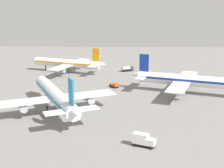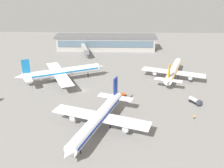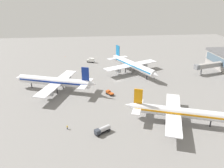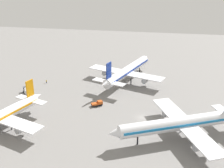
{
  "view_description": "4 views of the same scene",
  "coord_description": "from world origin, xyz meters",
  "px_view_note": "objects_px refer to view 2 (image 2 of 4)",
  "views": [
    {
      "loc": [
        114.55,
        9.98,
        34.66
      ],
      "look_at": [
        -7.19,
        6.11,
        4.24
      ],
      "focal_mm": 53.2,
      "sensor_mm": 36.0,
      "label": 1
    },
    {
      "loc": [
        -17.29,
        113.2,
        51.77
      ],
      "look_at": [
        -14.11,
        2.2,
        4.62
      ],
      "focal_mm": 40.28,
      "sensor_mm": 36.0,
      "label": 2
    },
    {
      "loc": [
        -119.73,
        16.44,
        48.4
      ],
      "look_at": [
        -18.74,
        5.49,
        5.93
      ],
      "focal_mm": 35.11,
      "sensor_mm": 36.0,
      "label": 3
    },
    {
      "loc": [
        5.67,
        -97.12,
        53.36
      ],
      "look_at": [
        -15.4,
        23.06,
        2.95
      ],
      "focal_mm": 47.66,
      "sensor_mm": 36.0,
      "label": 4
    }
  ],
  "objects_px": {
    "airplane_at_gate": "(173,71)",
    "pushback_tractor": "(121,95)",
    "airplane_distant": "(62,72)",
    "fuel_truck": "(195,101)",
    "ground_crew_worker": "(194,117)",
    "airplane_taxiing": "(99,118)"
  },
  "relations": [
    {
      "from": "airplane_distant",
      "to": "fuel_truck",
      "type": "height_order",
      "value": "airplane_distant"
    },
    {
      "from": "airplane_at_gate",
      "to": "ground_crew_worker",
      "type": "bearing_deg",
      "value": -159.64
    },
    {
      "from": "fuel_truck",
      "to": "airplane_distant",
      "type": "bearing_deg",
      "value": -141.13
    },
    {
      "from": "airplane_taxiing",
      "to": "pushback_tractor",
      "type": "xyz_separation_m",
      "value": [
        -8.21,
        -28.1,
        -4.23
      ]
    },
    {
      "from": "airplane_at_gate",
      "to": "airplane_distant",
      "type": "xyz_separation_m",
      "value": [
        60.36,
        5.99,
        0.61
      ]
    },
    {
      "from": "fuel_truck",
      "to": "ground_crew_worker",
      "type": "bearing_deg",
      "value": -47.57
    },
    {
      "from": "airplane_distant",
      "to": "ground_crew_worker",
      "type": "distance_m",
      "value": 71.22
    },
    {
      "from": "airplane_taxiing",
      "to": "airplane_distant",
      "type": "xyz_separation_m",
      "value": [
        23.31,
        -46.19,
        0.12
      ]
    },
    {
      "from": "airplane_distant",
      "to": "pushback_tractor",
      "type": "distance_m",
      "value": 36.59
    },
    {
      "from": "airplane_distant",
      "to": "fuel_truck",
      "type": "xyz_separation_m",
      "value": [
        -64.57,
        23.91,
        -3.94
      ]
    },
    {
      "from": "airplane_at_gate",
      "to": "fuel_truck",
      "type": "bearing_deg",
      "value": -151.91
    },
    {
      "from": "airplane_at_gate",
      "to": "airplane_taxiing",
      "type": "bearing_deg",
      "value": 164.71
    },
    {
      "from": "airplane_taxiing",
      "to": "airplane_distant",
      "type": "height_order",
      "value": "airplane_distant"
    },
    {
      "from": "airplane_at_gate",
      "to": "airplane_distant",
      "type": "relative_size",
      "value": 0.91
    },
    {
      "from": "airplane_at_gate",
      "to": "ground_crew_worker",
      "type": "xyz_separation_m",
      "value": [
        -0.2,
        43.19,
        -3.87
      ]
    },
    {
      "from": "airplane_taxiing",
      "to": "ground_crew_worker",
      "type": "height_order",
      "value": "airplane_taxiing"
    },
    {
      "from": "airplane_at_gate",
      "to": "pushback_tractor",
      "type": "bearing_deg",
      "value": 149.94
    },
    {
      "from": "airplane_distant",
      "to": "ground_crew_worker",
      "type": "height_order",
      "value": "airplane_distant"
    },
    {
      "from": "pushback_tractor",
      "to": "ground_crew_worker",
      "type": "xyz_separation_m",
      "value": [
        -29.05,
        19.11,
        -0.12
      ]
    },
    {
      "from": "airplane_taxiing",
      "to": "fuel_truck",
      "type": "distance_m",
      "value": 47.04
    },
    {
      "from": "airplane_distant",
      "to": "ground_crew_worker",
      "type": "relative_size",
      "value": 26.95
    },
    {
      "from": "airplane_distant",
      "to": "pushback_tractor",
      "type": "height_order",
      "value": "airplane_distant"
    }
  ]
}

